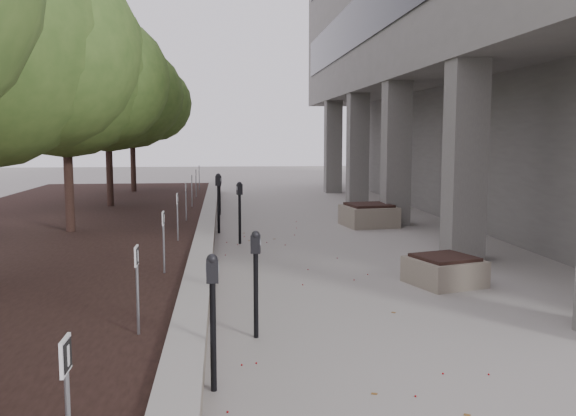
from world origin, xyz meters
TOP-DOWN VIEW (x-y plane):
  - ground at (0.00, 0.00)m, footprint 90.00×90.00m
  - retaining_wall at (-1.82, 9.00)m, footprint 0.39×26.00m
  - planting_bed at (-5.50, 9.00)m, footprint 7.00×26.00m
  - crabapple_tree_3 at (-4.80, 8.00)m, footprint 4.60×4.00m
  - crabapple_tree_4 at (-4.80, 13.00)m, footprint 4.60×4.00m
  - crabapple_tree_5 at (-4.80, 18.00)m, footprint 4.60×4.00m
  - parking_sign_2 at (-2.35, 0.50)m, footprint 0.04×0.22m
  - parking_sign_3 at (-2.35, 3.50)m, footprint 0.04×0.22m
  - parking_sign_4 at (-2.35, 6.50)m, footprint 0.04×0.22m
  - parking_sign_5 at (-2.35, 9.50)m, footprint 0.04×0.22m
  - parking_sign_6 at (-2.35, 12.50)m, footprint 0.04×0.22m
  - parking_sign_7 at (-2.35, 15.50)m, footprint 0.04×0.22m
  - parking_sign_8 at (-2.35, 18.50)m, footprint 0.04×0.22m
  - parking_meter_1 at (-1.05, 1.46)m, footprint 0.15×0.12m
  - parking_meter_2 at (-1.55, -0.12)m, footprint 0.14×0.10m
  - parking_meter_3 at (-1.06, 8.26)m, footprint 0.17×0.15m
  - parking_meter_4 at (-1.55, 9.93)m, footprint 0.18×0.15m
  - parking_meter_5 at (-1.53, 13.71)m, footprint 0.15×0.13m
  - planter_front at (2.27, 3.91)m, footprint 1.33×1.33m
  - planter_back at (2.59, 10.77)m, footprint 1.52×1.52m
  - berry_scatter at (-0.10, 5.00)m, footprint 3.30×14.10m

SIDE VIEW (x-z plane):
  - ground at x=0.00m, z-range 0.00..0.00m
  - berry_scatter at x=-0.10m, z-range 0.00..0.02m
  - planting_bed at x=-5.50m, z-range 0.00..0.40m
  - planter_front at x=2.27m, z-range 0.00..0.49m
  - retaining_wall at x=-1.82m, z-range 0.00..0.50m
  - planter_back at x=2.59m, z-range 0.00..0.63m
  - parking_meter_5 at x=-1.53m, z-range 0.00..1.26m
  - parking_meter_1 at x=-1.05m, z-range 0.00..1.35m
  - parking_meter_2 at x=-1.55m, z-range 0.00..1.38m
  - parking_meter_3 at x=-1.06m, z-range 0.00..1.45m
  - parking_meter_4 at x=-1.55m, z-range 0.00..1.55m
  - parking_sign_2 at x=-2.35m, z-range 0.40..1.36m
  - parking_sign_3 at x=-2.35m, z-range 0.40..1.36m
  - parking_sign_4 at x=-2.35m, z-range 0.40..1.36m
  - parking_sign_5 at x=-2.35m, z-range 0.40..1.36m
  - parking_sign_6 at x=-2.35m, z-range 0.40..1.36m
  - parking_sign_7 at x=-2.35m, z-range 0.40..1.36m
  - parking_sign_8 at x=-2.35m, z-range 0.40..1.36m
  - crabapple_tree_3 at x=-4.80m, z-range 0.40..5.84m
  - crabapple_tree_4 at x=-4.80m, z-range 0.40..5.84m
  - crabapple_tree_5 at x=-4.80m, z-range 0.40..5.84m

